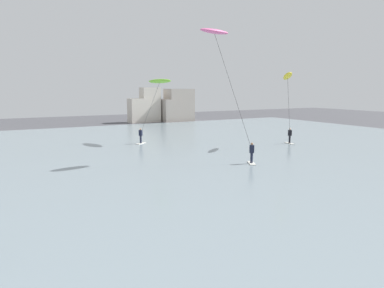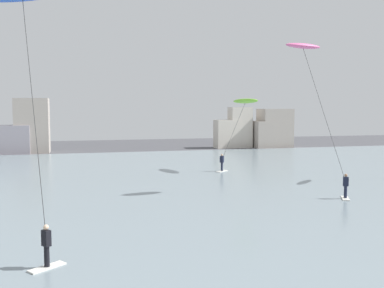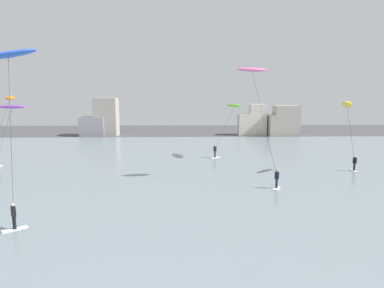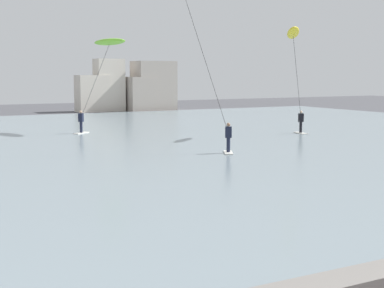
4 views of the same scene
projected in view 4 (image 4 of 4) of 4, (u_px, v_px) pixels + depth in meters
name	position (u px, v px, depth m)	size (l,w,h in m)	color
water_bay	(13.00, 149.00, 32.58)	(84.00, 52.00, 0.10)	gray
far_shore_buildings	(32.00, 89.00, 60.94)	(41.95, 4.30, 7.28)	gray
kitesurfer_lime	(107.00, 49.00, 40.65)	(3.97, 3.64, 6.90)	silver
kitesurfer_yellow	(294.00, 47.00, 37.94)	(3.31, 3.26, 7.52)	silver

